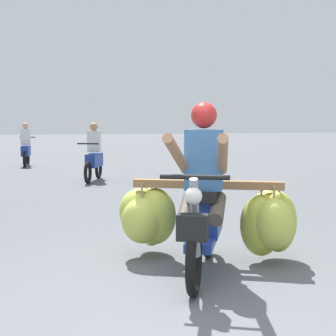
# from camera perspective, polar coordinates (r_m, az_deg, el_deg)

# --- Properties ---
(ground_plane) EXTENTS (120.00, 120.00, 0.00)m
(ground_plane) POSITION_cam_1_polar(r_m,az_deg,el_deg) (3.94, 1.01, -15.60)
(ground_plane) COLOR #56595E
(motorbike_main_loaded) EXTENTS (1.84, 1.97, 1.58)m
(motorbike_main_loaded) POSITION_cam_1_polar(r_m,az_deg,el_deg) (5.12, 4.31, -5.07)
(motorbike_main_loaded) COLOR black
(motorbike_main_loaded) RESTS_ON ground
(motorbike_distant_ahead_left) EXTENTS (0.79, 1.52, 1.40)m
(motorbike_distant_ahead_left) POSITION_cam_1_polar(r_m,az_deg,el_deg) (12.43, -8.23, 1.18)
(motorbike_distant_ahead_left) COLOR black
(motorbike_distant_ahead_left) RESTS_ON ground
(motorbike_distant_ahead_right) EXTENTS (0.52, 1.62, 1.40)m
(motorbike_distant_ahead_right) POSITION_cam_1_polar(r_m,az_deg,el_deg) (17.13, -15.51, 2.09)
(motorbike_distant_ahead_right) COLOR black
(motorbike_distant_ahead_right) RESTS_ON ground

